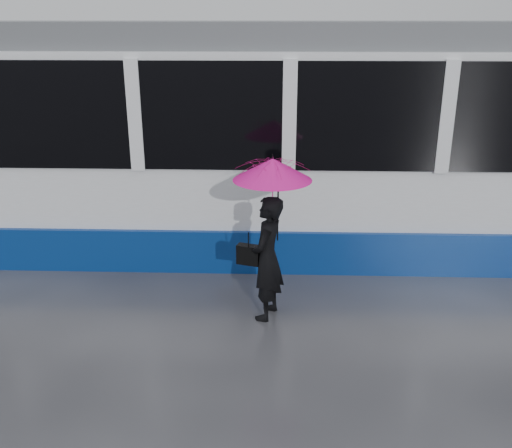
{
  "coord_description": "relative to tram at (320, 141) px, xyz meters",
  "views": [
    {
      "loc": [
        1.64,
        -6.07,
        3.43
      ],
      "look_at": [
        1.41,
        0.27,
        1.1
      ],
      "focal_mm": 40.0,
      "sensor_mm": 36.0,
      "label": 1
    }
  ],
  "objects": [
    {
      "name": "umbrella",
      "position": [
        -0.7,
        -2.45,
        0.02
      ],
      "size": [
        1.11,
        1.11,
        1.02
      ],
      "rotation": [
        0.0,
        0.0,
        -0.3
      ],
      "color": "#F0147D",
      "rests_on": "ground"
    },
    {
      "name": "woman",
      "position": [
        -0.75,
        -2.45,
        -0.88
      ],
      "size": [
        0.51,
        0.63,
        1.51
      ],
      "primitive_type": "imported",
      "rotation": [
        0.0,
        0.0,
        -1.87
      ],
      "color": "black",
      "rests_on": "ground"
    },
    {
      "name": "handbag",
      "position": [
        -0.97,
        -2.43,
        -0.84
      ],
      "size": [
        0.29,
        0.19,
        0.41
      ],
      "rotation": [
        0.0,
        0.0,
        -0.3
      ],
      "color": "black",
      "rests_on": "ground"
    },
    {
      "name": "rails",
      "position": [
        -2.31,
        -0.0,
        -1.63
      ],
      "size": [
        34.0,
        1.51,
        0.02
      ],
      "color": "#3F3D38",
      "rests_on": "ground"
    },
    {
      "name": "tram",
      "position": [
        0.0,
        0.0,
        0.0
      ],
      "size": [
        26.0,
        2.56,
        3.35
      ],
      "color": "white",
      "rests_on": "ground"
    },
    {
      "name": "ground",
      "position": [
        -2.31,
        -2.5,
        -1.64
      ],
      "size": [
        90.0,
        90.0,
        0.0
      ],
      "primitive_type": "plane",
      "color": "#2D2C32",
      "rests_on": "ground"
    }
  ]
}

